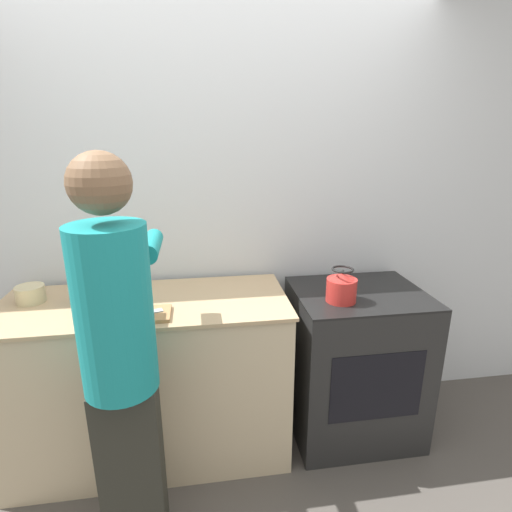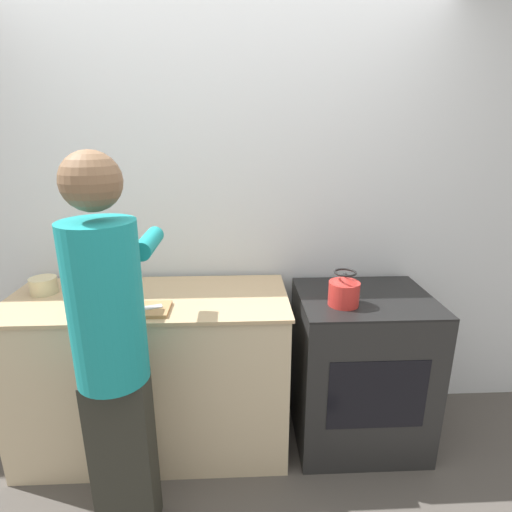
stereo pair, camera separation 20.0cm
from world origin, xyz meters
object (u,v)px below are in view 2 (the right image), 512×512
(oven, at_px, (359,368))
(kettle, at_px, (344,291))
(cutting_board, at_px, (135,310))
(canister_jar, at_px, (95,282))
(bowl_prep, at_px, (44,285))
(knife, at_px, (141,309))
(person, at_px, (111,343))

(oven, xyz_separation_m, kettle, (-0.15, -0.11, 0.54))
(cutting_board, distance_m, canister_jar, 0.35)
(canister_jar, bearing_deg, bowl_prep, 172.19)
(bowl_prep, bearing_deg, cutting_board, -25.61)
(oven, bearing_deg, kettle, -145.41)
(oven, relative_size, knife, 4.74)
(oven, distance_m, kettle, 0.57)
(person, bearing_deg, bowl_prep, 131.59)
(person, distance_m, bowl_prep, 0.82)
(knife, xyz_separation_m, canister_jar, (-0.29, 0.24, 0.05))
(oven, xyz_separation_m, cutting_board, (-1.21, -0.18, 0.49))
(person, height_order, bowl_prep, person)
(person, xyz_separation_m, canister_jar, (-0.25, 0.57, 0.05))
(kettle, height_order, canister_jar, kettle)
(oven, xyz_separation_m, bowl_prep, (-1.77, 0.08, 0.52))
(bowl_prep, bearing_deg, knife, -25.54)
(cutting_board, xyz_separation_m, kettle, (1.06, 0.08, 0.05))
(oven, distance_m, knife, 1.30)
(cutting_board, distance_m, knife, 0.04)
(knife, xyz_separation_m, bowl_prep, (-0.59, 0.28, 0.02))
(canister_jar, bearing_deg, kettle, -6.46)
(cutting_board, relative_size, canister_jar, 2.39)
(cutting_board, relative_size, knife, 1.77)
(kettle, bearing_deg, bowl_prep, 173.30)
(kettle, relative_size, bowl_prep, 1.29)
(cutting_board, height_order, bowl_prep, bowl_prep)
(oven, height_order, kettle, kettle)
(canister_jar, bearing_deg, knife, -39.43)
(kettle, bearing_deg, knife, -174.88)
(kettle, distance_m, canister_jar, 1.33)
(knife, relative_size, canister_jar, 1.35)
(cutting_board, bearing_deg, kettle, 4.11)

